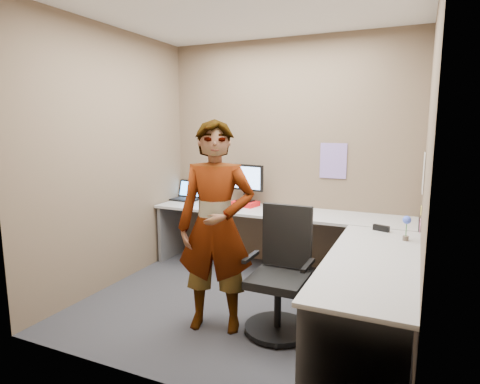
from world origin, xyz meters
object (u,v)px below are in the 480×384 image
at_px(person, 216,227).
at_px(office_chair, 280,282).
at_px(desk, 300,241).
at_px(monitor, 246,180).

bearing_deg(person, office_chair, 2.76).
height_order(desk, person, person).
relative_size(monitor, office_chair, 0.46).
height_order(monitor, office_chair, monitor).
distance_m(desk, monitor, 1.23).
relative_size(monitor, person, 0.27).
bearing_deg(monitor, person, -65.44).
height_order(desk, monitor, monitor).
distance_m(monitor, office_chair, 1.79).
xyz_separation_m(desk, office_chair, (0.03, -0.68, -0.17)).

